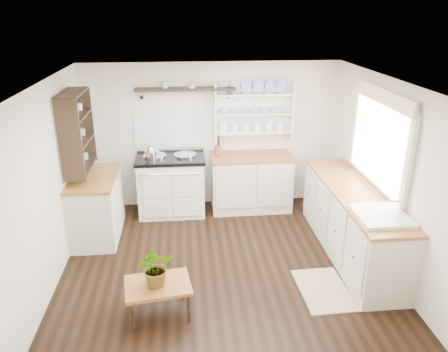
{
  "coord_description": "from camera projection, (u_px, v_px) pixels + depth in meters",
  "views": [
    {
      "loc": [
        -0.44,
        -4.79,
        3.08
      ],
      "look_at": [
        0.04,
        0.25,
        1.1
      ],
      "focal_mm": 35.0,
      "sensor_mm": 36.0,
      "label": 1
    }
  ],
  "objects": [
    {
      "name": "floor",
      "position": [
        223.0,
        263.0,
        5.6
      ],
      "size": [
        4.0,
        3.8,
        0.01
      ],
      "primitive_type": "cube",
      "color": "black",
      "rests_on": "ground"
    },
    {
      "name": "wall_back",
      "position": [
        212.0,
        136.0,
        6.94
      ],
      "size": [
        4.0,
        0.02,
        2.3
      ],
      "primitive_type": "cube",
      "color": "#EDE7CD",
      "rests_on": "ground"
    },
    {
      "name": "wall_right",
      "position": [
        385.0,
        174.0,
        5.36
      ],
      "size": [
        0.02,
        3.8,
        2.3
      ],
      "primitive_type": "cube",
      "color": "#EDE7CD",
      "rests_on": "ground"
    },
    {
      "name": "wall_left",
      "position": [
        49.0,
        186.0,
        5.0
      ],
      "size": [
        0.02,
        3.8,
        2.3
      ],
      "primitive_type": "cube",
      "color": "#EDE7CD",
      "rests_on": "ground"
    },
    {
      "name": "ceiling",
      "position": [
        223.0,
        82.0,
        4.76
      ],
      "size": [
        4.0,
        3.8,
        0.01
      ],
      "primitive_type": "cube",
      "color": "white",
      "rests_on": "wall_back"
    },
    {
      "name": "window",
      "position": [
        380.0,
        138.0,
        5.34
      ],
      "size": [
        0.08,
        1.55,
        1.22
      ],
      "color": "white",
      "rests_on": "wall_right"
    },
    {
      "name": "aga_cooker",
      "position": [
        171.0,
        184.0,
        6.82
      ],
      "size": [
        1.04,
        0.72,
        0.96
      ],
      "color": "beige",
      "rests_on": "floor"
    },
    {
      "name": "back_cabinets",
      "position": [
        251.0,
        181.0,
        6.97
      ],
      "size": [
        1.27,
        0.63,
        0.9
      ],
      "color": "beige",
      "rests_on": "floor"
    },
    {
      "name": "right_cabinets",
      "position": [
        352.0,
        222.0,
        5.67
      ],
      "size": [
        0.62,
        2.43,
        0.9
      ],
      "color": "beige",
      "rests_on": "floor"
    },
    {
      "name": "belfast_sink",
      "position": [
        380.0,
        225.0,
        4.85
      ],
      "size": [
        0.55,
        0.6,
        0.45
      ],
      "color": "white",
      "rests_on": "right_cabinets"
    },
    {
      "name": "left_cabinets",
      "position": [
        96.0,
        206.0,
        6.12
      ],
      "size": [
        0.62,
        1.13,
        0.9
      ],
      "color": "beige",
      "rests_on": "floor"
    },
    {
      "name": "plate_rack",
      "position": [
        253.0,
        110.0,
        6.82
      ],
      "size": [
        1.2,
        0.22,
        0.9
      ],
      "color": "white",
      "rests_on": "wall_back"
    },
    {
      "name": "high_shelf",
      "position": [
        185.0,
        90.0,
        6.52
      ],
      "size": [
        1.5,
        0.29,
        0.16
      ],
      "color": "black",
      "rests_on": "wall_back"
    },
    {
      "name": "left_shelving",
      "position": [
        77.0,
        131.0,
        5.71
      ],
      "size": [
        0.28,
        0.8,
        1.05
      ],
      "primitive_type": "cube",
      "color": "black",
      "rests_on": "wall_left"
    },
    {
      "name": "kettle",
      "position": [
        151.0,
        153.0,
        6.48
      ],
      "size": [
        0.18,
        0.18,
        0.21
      ],
      "primitive_type": null,
      "color": "silver",
      "rests_on": "aga_cooker"
    },
    {
      "name": "utensil_crock",
      "position": [
        218.0,
        150.0,
        6.81
      ],
      "size": [
        0.11,
        0.11,
        0.13
      ],
      "primitive_type": "cylinder",
      "color": "brown",
      "rests_on": "back_cabinets"
    },
    {
      "name": "center_table",
      "position": [
        158.0,
        288.0,
        4.57
      ],
      "size": [
        0.74,
        0.58,
        0.37
      ],
      "rotation": [
        0.0,
        0.0,
        0.14
      ],
      "color": "brown",
      "rests_on": "floor"
    },
    {
      "name": "potted_plant",
      "position": [
        157.0,
        267.0,
        4.48
      ],
      "size": [
        0.42,
        0.37,
        0.41
      ],
      "primitive_type": "imported",
      "rotation": [
        0.0,
        0.0,
        0.15
      ],
      "color": "#3F7233",
      "rests_on": "center_table"
    },
    {
      "name": "floor_rug",
      "position": [
        323.0,
        290.0,
        5.06
      ],
      "size": [
        0.58,
        0.87,
        0.02
      ],
      "primitive_type": "cube",
      "rotation": [
        0.0,
        0.0,
        0.04
      ],
      "color": "#856E4D",
      "rests_on": "floor"
    }
  ]
}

